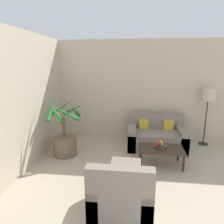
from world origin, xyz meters
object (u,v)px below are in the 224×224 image
(potted_palm, at_px, (65,137))
(orange_fruit, at_px, (161,142))
(sofa_loveseat, at_px, (156,137))
(apple_red, at_px, (158,144))
(coffee_table, at_px, (161,150))
(fruit_bowl, at_px, (160,146))
(armchair, at_px, (121,195))
(apple_green, at_px, (162,144))
(floor_lamp, at_px, (208,98))
(ottoman, at_px, (126,172))

(potted_palm, relative_size, orange_fruit, 16.14)
(potted_palm, distance_m, sofa_loveseat, 2.26)
(apple_red, distance_m, orange_fruit, 0.13)
(coffee_table, relative_size, fruit_bowl, 3.70)
(potted_palm, distance_m, fruit_bowl, 2.15)
(potted_palm, height_order, armchair, potted_palm)
(sofa_loveseat, bearing_deg, armchair, -106.63)
(apple_green, bearing_deg, orange_fruit, 97.33)
(coffee_table, height_order, armchair, armchair)
(sofa_loveseat, distance_m, coffee_table, 0.91)
(orange_fruit, bearing_deg, fruit_bowl, -102.03)
(potted_palm, distance_m, floor_lamp, 3.65)
(coffee_table, bearing_deg, sofa_loveseat, 90.20)
(coffee_table, relative_size, armchair, 1.08)
(orange_fruit, relative_size, ottoman, 0.16)
(floor_lamp, bearing_deg, armchair, -125.93)
(apple_green, distance_m, ottoman, 1.05)
(floor_lamp, bearing_deg, fruit_bowl, -136.22)
(apple_green, relative_size, orange_fruit, 0.77)
(apple_green, bearing_deg, ottoman, -134.66)
(apple_red, xyz_separation_m, armchair, (-0.65, -1.48, -0.19))
(sofa_loveseat, height_order, orange_fruit, sofa_loveseat)
(sofa_loveseat, bearing_deg, potted_palm, -162.43)
(fruit_bowl, bearing_deg, orange_fruit, 77.97)
(sofa_loveseat, xyz_separation_m, coffee_table, (0.00, -0.91, 0.04))
(potted_palm, bearing_deg, floor_lamp, 16.55)
(floor_lamp, height_order, apple_red, floor_lamp)
(floor_lamp, distance_m, armchair, 3.51)
(floor_lamp, xyz_separation_m, armchair, (-1.98, -2.73, -0.97))
(armchair, height_order, ottoman, armchair)
(potted_palm, xyz_separation_m, armchair, (1.43, -1.72, -0.15))
(apple_red, relative_size, apple_green, 1.25)
(apple_green, bearing_deg, coffee_table, -171.14)
(floor_lamp, height_order, apple_green, floor_lamp)
(coffee_table, bearing_deg, armchair, -115.80)
(sofa_loveseat, distance_m, apple_green, 0.92)
(apple_red, bearing_deg, apple_green, 6.48)
(sofa_loveseat, bearing_deg, floor_lamp, 14.80)
(sofa_loveseat, xyz_separation_m, orange_fruit, (0.01, -0.81, 0.19))
(floor_lamp, relative_size, ottoman, 2.76)
(coffee_table, height_order, apple_green, apple_green)
(fruit_bowl, distance_m, orange_fruit, 0.10)
(coffee_table, distance_m, ottoman, 1.01)
(ottoman, bearing_deg, fruit_bowl, 47.41)
(fruit_bowl, bearing_deg, armchair, -115.10)
(potted_palm, distance_m, apple_red, 2.10)
(armchair, bearing_deg, fruit_bowl, 64.90)
(fruit_bowl, height_order, apple_red, apple_red)
(ottoman, bearing_deg, coffee_table, 45.96)
(potted_palm, height_order, sofa_loveseat, potted_palm)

